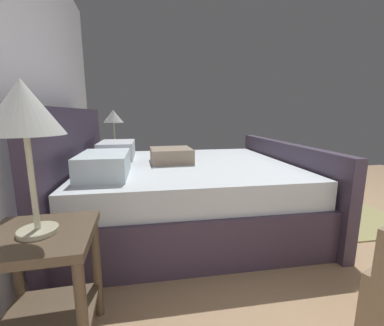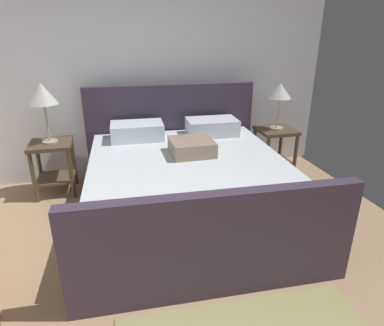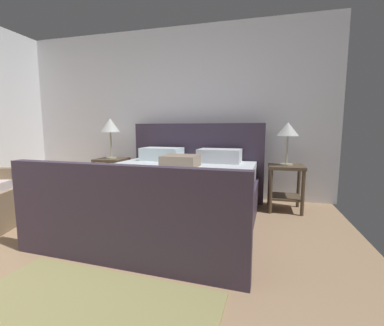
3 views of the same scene
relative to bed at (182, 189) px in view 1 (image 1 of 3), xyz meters
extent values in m
cube|color=tan|center=(-0.47, -1.79, -0.36)|extent=(4.94, 5.99, 0.02)
cube|color=white|center=(-0.47, 1.26, 0.97)|extent=(5.06, 0.12, 2.63)
cube|color=#3D3143|center=(0.00, -0.05, -0.15)|extent=(1.96, 2.08, 0.40)
cube|color=#3D3143|center=(0.05, 1.00, 0.23)|extent=(1.99, 0.20, 1.15)
cube|color=#3D3143|center=(-0.05, -1.09, 0.05)|extent=(1.99, 0.20, 0.80)
cube|color=silver|center=(0.00, -0.05, 0.16)|extent=(1.88, 2.02, 0.22)
cube|color=silver|center=(-0.39, 0.69, 0.36)|extent=(0.58, 0.39, 0.18)
cube|color=silver|center=(0.45, 0.65, 0.36)|extent=(0.58, 0.39, 0.18)
cube|color=gray|center=(0.08, 0.10, 0.34)|extent=(0.40, 0.40, 0.14)
cube|color=brown|center=(1.31, 0.74, 0.23)|extent=(0.44, 0.44, 0.04)
cube|color=brown|center=(1.31, 0.74, -0.17)|extent=(0.40, 0.40, 0.02)
cylinder|color=brown|center=(1.12, 0.55, -0.07)|extent=(0.04, 0.04, 0.56)
cylinder|color=brown|center=(1.50, 0.55, -0.07)|extent=(0.04, 0.04, 0.56)
cylinder|color=brown|center=(1.12, 0.93, -0.07)|extent=(0.04, 0.04, 0.56)
cylinder|color=brown|center=(1.50, 0.93, -0.07)|extent=(0.04, 0.04, 0.56)
cylinder|color=#B7B293|center=(1.31, 0.74, 0.26)|extent=(0.16, 0.16, 0.02)
cylinder|color=#B7B293|center=(1.31, 0.74, 0.45)|extent=(0.02, 0.02, 0.36)
cone|color=silver|center=(1.31, 0.74, 0.72)|extent=(0.27, 0.27, 0.17)
cube|color=brown|center=(-1.32, 0.86, 0.23)|extent=(0.44, 0.44, 0.04)
cube|color=brown|center=(-1.32, 0.86, -0.17)|extent=(0.40, 0.40, 0.02)
cylinder|color=brown|center=(-1.51, 0.67, -0.07)|extent=(0.04, 0.04, 0.56)
cylinder|color=brown|center=(-1.13, 0.67, -0.07)|extent=(0.04, 0.04, 0.56)
cylinder|color=brown|center=(-1.13, 1.05, -0.07)|extent=(0.04, 0.04, 0.56)
cylinder|color=#B7B293|center=(-1.32, 0.86, 0.26)|extent=(0.16, 0.16, 0.02)
cylinder|color=#B7B293|center=(-1.32, 0.86, 0.47)|extent=(0.02, 0.02, 0.40)
cone|color=silver|center=(-1.32, 0.86, 0.78)|extent=(0.30, 0.30, 0.22)
cube|color=#99935A|center=(0.00, -1.73, -0.34)|extent=(1.61, 1.15, 0.01)
camera|label=1|loc=(-2.45, 0.44, 0.76)|focal=23.83mm
camera|label=2|loc=(-0.67, -2.85, 1.41)|focal=31.23mm
camera|label=3|loc=(0.97, -2.80, 0.71)|focal=24.29mm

